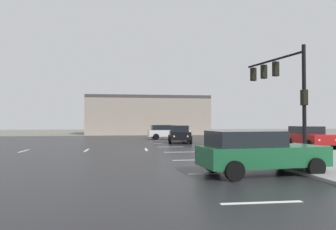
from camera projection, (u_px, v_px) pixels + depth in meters
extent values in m
plane|color=slate|center=(175.00, 150.00, 20.93)|extent=(120.00, 120.00, 0.00)
cube|color=#232326|center=(175.00, 149.00, 20.93)|extent=(44.00, 44.00, 0.02)
cube|color=white|center=(269.00, 152.00, 17.59)|extent=(4.00, 1.60, 0.06)
cube|color=silver|center=(262.00, 203.00, 7.04)|extent=(2.00, 0.15, 0.01)
cube|color=silver|center=(215.00, 174.00, 11.01)|extent=(2.00, 0.15, 0.01)
cube|color=silver|center=(192.00, 160.00, 14.98)|extent=(2.00, 0.15, 0.01)
cube|color=silver|center=(179.00, 152.00, 18.95)|extent=(2.00, 0.15, 0.01)
cube|color=silver|center=(171.00, 147.00, 22.92)|extent=(2.00, 0.15, 0.01)
cube|color=silver|center=(165.00, 143.00, 26.89)|extent=(2.00, 0.15, 0.01)
cube|color=silver|center=(161.00, 141.00, 30.85)|extent=(2.00, 0.15, 0.01)
cube|color=silver|center=(157.00, 138.00, 34.82)|extent=(2.00, 0.15, 0.01)
cube|color=silver|center=(154.00, 137.00, 38.79)|extent=(2.00, 0.15, 0.01)
cube|color=silver|center=(24.00, 151.00, 19.70)|extent=(0.15, 2.00, 0.01)
cube|color=silver|center=(87.00, 150.00, 20.19)|extent=(0.15, 2.00, 0.01)
cube|color=silver|center=(146.00, 150.00, 20.69)|extent=(0.15, 2.00, 0.01)
cube|color=silver|center=(203.00, 149.00, 21.18)|extent=(0.15, 2.00, 0.01)
cube|color=silver|center=(257.00, 148.00, 21.67)|extent=(0.15, 2.00, 0.01)
cube|color=silver|center=(309.00, 148.00, 22.17)|extent=(0.15, 2.00, 0.01)
cube|color=silver|center=(245.00, 155.00, 17.40)|extent=(0.45, 7.00, 0.01)
cylinder|color=black|center=(304.00, 98.00, 17.38)|extent=(0.22, 0.22, 6.28)
cylinder|color=black|center=(273.00, 60.00, 19.92)|extent=(1.36, 5.18, 0.14)
cube|color=black|center=(276.00, 69.00, 19.66)|extent=(0.41, 0.36, 0.95)
sphere|color=red|center=(274.00, 65.00, 19.82)|extent=(0.20, 0.20, 0.20)
cube|color=black|center=(264.00, 72.00, 20.78)|extent=(0.41, 0.36, 0.95)
sphere|color=red|center=(262.00, 68.00, 20.93)|extent=(0.20, 0.20, 0.20)
cube|color=black|center=(253.00, 74.00, 21.89)|extent=(0.41, 0.36, 0.95)
sphere|color=red|center=(252.00, 71.00, 22.05)|extent=(0.20, 0.20, 0.20)
cube|color=black|center=(304.00, 97.00, 17.38)|extent=(0.28, 0.36, 0.90)
cube|color=gray|center=(148.00, 117.00, 49.25)|extent=(19.15, 8.00, 5.57)
cube|color=#3F3D3A|center=(148.00, 98.00, 49.33)|extent=(19.15, 8.00, 0.50)
cube|color=white|center=(169.00, 133.00, 33.32)|extent=(4.57, 1.99, 0.70)
cube|color=black|center=(163.00, 127.00, 33.22)|extent=(2.54, 1.76, 0.55)
cylinder|color=black|center=(180.00, 136.00, 34.45)|extent=(0.67, 0.25, 0.66)
cylinder|color=black|center=(184.00, 136.00, 32.68)|extent=(0.67, 0.25, 0.66)
cylinder|color=black|center=(154.00, 136.00, 33.95)|extent=(0.67, 0.25, 0.66)
cylinder|color=black|center=(156.00, 137.00, 32.17)|extent=(0.67, 0.25, 0.66)
sphere|color=white|center=(187.00, 133.00, 34.25)|extent=(0.18, 0.18, 0.18)
sphere|color=white|center=(189.00, 133.00, 33.12)|extent=(0.18, 0.18, 0.18)
cube|color=#B21919|center=(311.00, 138.00, 22.31)|extent=(2.17, 4.64, 0.70)
cube|color=black|center=(306.00, 130.00, 23.00)|extent=(1.86, 2.61, 0.55)
cylinder|color=black|center=(335.00, 145.00, 20.81)|extent=(0.27, 0.68, 0.66)
cylinder|color=black|center=(309.00, 145.00, 20.74)|extent=(0.27, 0.68, 0.66)
cylinder|color=black|center=(312.00, 142.00, 23.86)|extent=(0.27, 0.68, 0.66)
cylinder|color=black|center=(290.00, 142.00, 23.79)|extent=(0.27, 0.68, 0.66)
sphere|color=white|center=(336.00, 140.00, 20.13)|extent=(0.18, 0.18, 0.18)
sphere|color=white|center=(319.00, 140.00, 20.09)|extent=(0.18, 0.18, 0.18)
cube|color=#195933|center=(262.00, 156.00, 10.88)|extent=(4.68, 2.32, 0.70)
cube|color=black|center=(245.00, 139.00, 10.73)|extent=(2.65, 1.94, 0.55)
cylinder|color=black|center=(284.00, 161.00, 12.11)|extent=(0.68, 0.30, 0.66)
cylinder|color=black|center=(316.00, 167.00, 10.36)|extent=(0.68, 0.30, 0.66)
cylinder|color=black|center=(213.00, 163.00, 11.38)|extent=(0.68, 0.30, 0.66)
cylinder|color=black|center=(234.00, 171.00, 9.63)|extent=(0.68, 0.30, 0.66)
sphere|color=white|center=(303.00, 153.00, 11.97)|extent=(0.18, 0.18, 0.18)
sphere|color=white|center=(325.00, 156.00, 10.85)|extent=(0.18, 0.18, 0.18)
cube|color=black|center=(179.00, 135.00, 27.75)|extent=(2.27, 4.67, 0.70)
cube|color=black|center=(179.00, 128.00, 28.44)|extent=(1.91, 2.64, 0.55)
cylinder|color=black|center=(191.00, 140.00, 26.23)|extent=(0.29, 0.68, 0.66)
cylinder|color=black|center=(170.00, 140.00, 26.20)|extent=(0.29, 0.68, 0.66)
cylinder|color=black|center=(188.00, 138.00, 29.29)|extent=(0.29, 0.68, 0.66)
cylinder|color=black|center=(169.00, 138.00, 29.26)|extent=(0.29, 0.68, 0.66)
sphere|color=white|center=(188.00, 136.00, 25.56)|extent=(0.18, 0.18, 0.18)
sphere|color=white|center=(174.00, 136.00, 25.54)|extent=(0.18, 0.18, 0.18)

